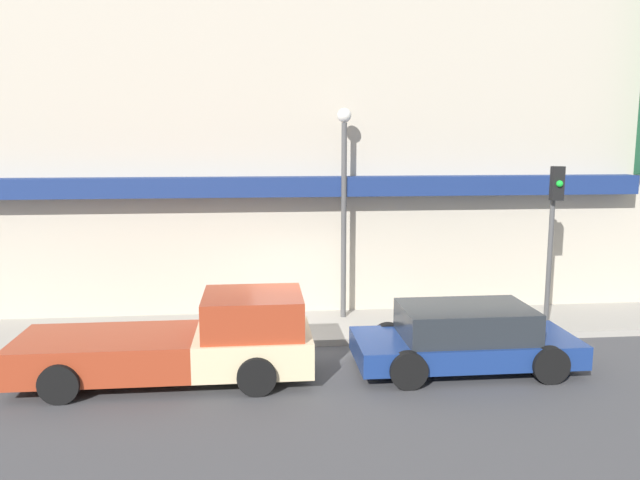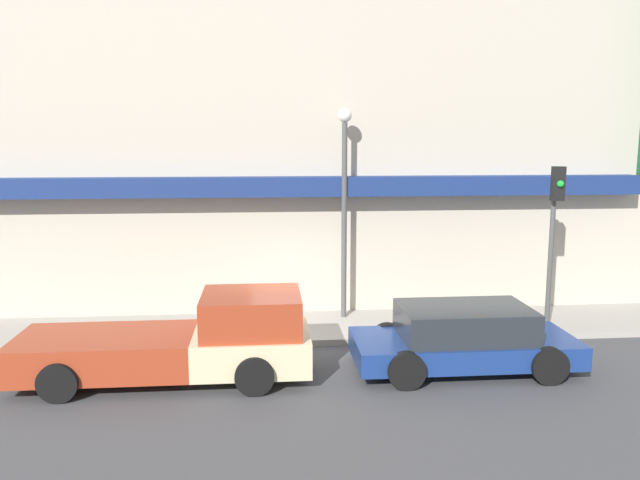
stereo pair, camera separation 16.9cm
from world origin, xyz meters
TOP-DOWN VIEW (x-y plane):
  - ground_plane at (0.00, 0.00)m, footprint 80.00×80.00m
  - sidewalk at (0.00, 1.25)m, footprint 36.00×2.51m
  - building at (0.02, 3.99)m, footprint 19.80×3.80m
  - pickup_truck at (-2.52, -1.70)m, footprint 5.78×2.14m
  - parked_car at (3.19, -1.70)m, footprint 4.61×2.12m
  - fire_hydrant at (4.30, 0.51)m, footprint 0.18×0.18m
  - street_lamp at (1.11, 1.89)m, footprint 0.36×0.36m
  - traffic_light at (5.95, 0.28)m, footprint 0.28×0.42m

SIDE VIEW (x-z plane):
  - ground_plane at x=0.00m, z-range 0.00..0.00m
  - sidewalk at x=0.00m, z-range 0.00..0.16m
  - fire_hydrant at x=4.30m, z-range 0.15..0.82m
  - parked_car at x=3.19m, z-range 0.00..1.35m
  - pickup_truck at x=-2.52m, z-range -0.10..1.63m
  - traffic_light at x=5.95m, z-range 0.89..4.88m
  - street_lamp at x=1.11m, z-range 0.84..6.24m
  - building at x=0.02m, z-range -0.01..10.52m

